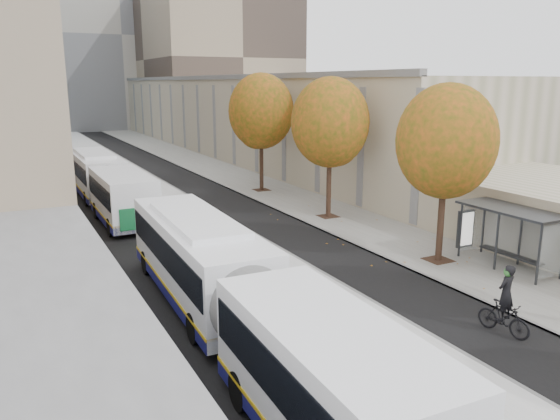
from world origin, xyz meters
TOP-DOWN VIEW (x-y plane):
  - bus_platform at (-3.88, 35.00)m, footprint 4.25×150.00m
  - sidewalk at (4.12, 35.00)m, footprint 4.75×150.00m
  - building_tan at (15.50, 64.00)m, footprint 18.00×92.00m
  - building_far_block at (6.00, 96.00)m, footprint 30.00×18.00m
  - bus_shelter at (5.69, 10.96)m, footprint 1.90×4.40m
  - tree_c at (3.60, 13.00)m, footprint 4.20×4.20m
  - tree_d at (3.60, 22.00)m, footprint 4.40×4.40m
  - tree_e at (3.60, 31.00)m, footprint 4.60×4.60m
  - bus_near at (-7.22, 9.93)m, footprint 3.14×17.46m
  - bus_far at (-7.25, 31.04)m, footprint 2.58×17.17m
  - cyclist at (0.40, 6.75)m, footprint 0.79×1.82m
  - distant_car at (-7.24, 53.48)m, footprint 2.73×4.27m

SIDE VIEW (x-z plane):
  - sidewalk at x=4.12m, z-range 0.00..0.08m
  - bus_platform at x=-3.88m, z-range 0.00..0.15m
  - distant_car at x=-7.24m, z-range 0.00..1.35m
  - cyclist at x=0.40m, z-range -0.29..1.96m
  - bus_far at x=-7.25m, z-range 0.13..2.99m
  - bus_near at x=-7.22m, z-range 0.13..3.03m
  - bus_shelter at x=5.69m, z-range 0.92..3.45m
  - building_tan at x=15.50m, z-range 0.00..8.00m
  - tree_c at x=3.60m, z-range 1.61..8.89m
  - tree_d at x=3.60m, z-range 1.67..9.27m
  - tree_e at x=3.60m, z-range 1.73..9.64m
  - building_far_block at x=6.00m, z-range 0.00..30.00m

